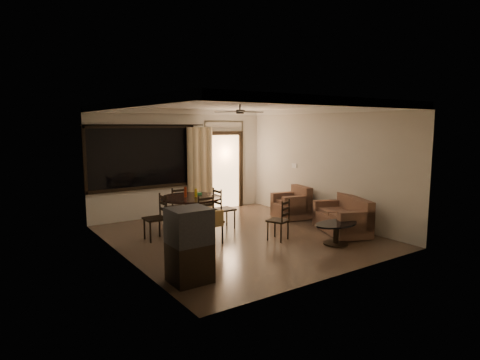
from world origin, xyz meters
TOP-DOWN VIEW (x-y plane):
  - ground at (0.00, 0.00)m, footprint 5.50×5.50m
  - room_shell at (0.59, 1.77)m, footprint 5.50×6.70m
  - dining_table at (-0.75, 0.79)m, footprint 1.32×1.32m
  - dining_chair_west at (-1.58, 0.80)m, footprint 0.42×0.42m
  - dining_chair_east at (0.09, 0.78)m, footprint 0.42×0.42m
  - dining_chair_south at (-0.76, -0.07)m, footprint 0.42×0.48m
  - dining_chair_north at (-0.74, 1.58)m, footprint 0.42×0.42m
  - tv_cabinet at (-2.05, -1.63)m, footprint 0.61×0.54m
  - sofa at (2.10, -1.03)m, footprint 1.27×1.64m
  - armchair at (2.10, 0.66)m, footprint 0.95×0.95m
  - coffee_table at (1.26, -1.57)m, footprint 1.00×0.60m
  - side_chair at (0.51, -0.67)m, footprint 0.50×0.50m

SIDE VIEW (x-z plane):
  - ground at x=0.00m, z-range 0.00..0.00m
  - side_chair at x=0.51m, z-range -0.18..0.69m
  - dining_chair_west at x=-1.58m, z-range -0.19..0.76m
  - dining_chair_east at x=0.09m, z-range -0.19..0.76m
  - dining_chair_north at x=-0.74m, z-range -0.19..0.76m
  - coffee_table at x=1.26m, z-range 0.07..0.51m
  - dining_chair_south at x=-0.76m, z-range -0.17..0.78m
  - sofa at x=2.10m, z-range -0.08..0.70m
  - armchair at x=2.10m, z-range -0.07..0.73m
  - tv_cabinet at x=-2.05m, z-range 0.00..1.15m
  - dining_table at x=-0.75m, z-range 0.13..1.17m
  - room_shell at x=0.59m, z-range -0.92..4.58m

